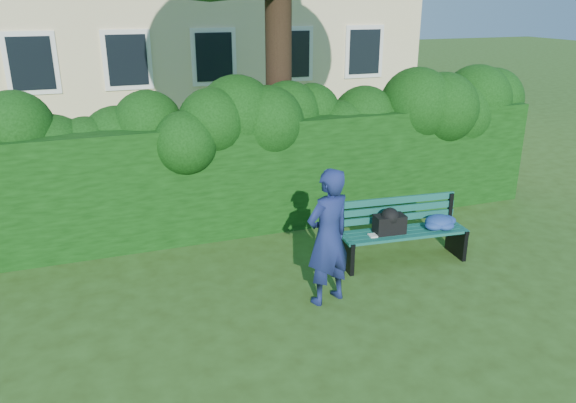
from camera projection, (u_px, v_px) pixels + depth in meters
name	position (u px, v px, depth m)	size (l,w,h in m)	color
ground	(303.00, 282.00, 7.51)	(80.00, 80.00, 0.00)	#2F4917
hedge	(254.00, 173.00, 9.14)	(10.00, 1.00, 1.80)	black
park_bench	(409.00, 227.00, 8.00)	(1.87, 0.72, 0.89)	#0F4B49
man_reading	(328.00, 237.00, 6.77)	(0.63, 0.41, 1.73)	navy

